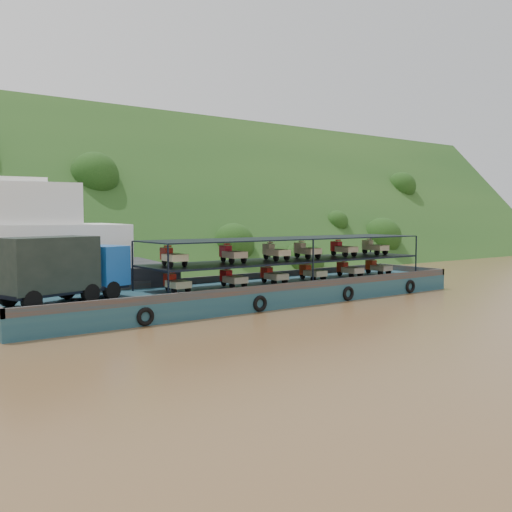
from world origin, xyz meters
TOP-DOWN VIEW (x-y plane):
  - ground at (0.00, 0.00)m, footprint 160.00×160.00m
  - hillside at (0.00, 36.00)m, footprint 140.00×39.60m
  - cargo_barge at (-4.91, 1.70)m, footprint 35.00×7.18m

SIDE VIEW (x-z plane):
  - ground at x=0.00m, z-range 0.00..0.00m
  - hillside at x=0.00m, z-range -19.80..19.80m
  - cargo_barge at x=-4.91m, z-range -1.24..3.75m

